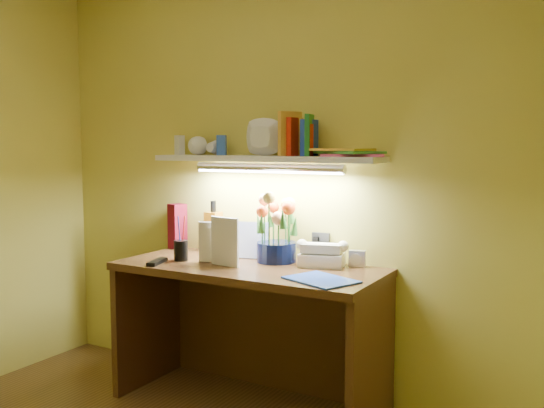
# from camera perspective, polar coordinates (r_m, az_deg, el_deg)

# --- Properties ---
(desk) EXTENTS (1.40, 0.60, 0.75)m
(desk) POSITION_cam_1_polar(r_m,az_deg,el_deg) (3.25, -2.23, -12.31)
(desk) COLOR #3A1A10
(desk) RESTS_ON ground
(flower_bouquet) EXTENTS (0.30, 0.30, 0.37)m
(flower_bouquet) POSITION_cam_1_polar(r_m,az_deg,el_deg) (3.22, 0.43, -2.22)
(flower_bouquet) COLOR black
(flower_bouquet) RESTS_ON desk
(telephone) EXTENTS (0.26, 0.22, 0.14)m
(telephone) POSITION_cam_1_polar(r_m,az_deg,el_deg) (3.14, 4.75, -4.63)
(telephone) COLOR white
(telephone) RESTS_ON desk
(desk_clock) EXTENTS (0.09, 0.06, 0.08)m
(desk_clock) POSITION_cam_1_polar(r_m,az_deg,el_deg) (3.14, 8.03, -5.11)
(desk_clock) COLOR silver
(desk_clock) RESTS_ON desk
(whisky_bottle) EXTENTS (0.08, 0.08, 0.30)m
(whisky_bottle) POSITION_cam_1_polar(r_m,az_deg,el_deg) (3.54, -5.53, -2.12)
(whisky_bottle) COLOR #B26A12
(whisky_bottle) RESTS_ON desk
(whisky_box) EXTENTS (0.11, 0.11, 0.27)m
(whisky_box) POSITION_cam_1_polar(r_m,az_deg,el_deg) (3.69, -8.89, -2.08)
(whisky_box) COLOR #600919
(whisky_box) RESTS_ON desk
(pen_cup) EXTENTS (0.08, 0.08, 0.19)m
(pen_cup) POSITION_cam_1_polar(r_m,az_deg,el_deg) (3.31, -8.57, -3.69)
(pen_cup) COLOR black
(pen_cup) RESTS_ON desk
(art_card) EXTENTS (0.20, 0.09, 0.20)m
(art_card) POSITION_cam_1_polar(r_m,az_deg,el_deg) (3.34, -1.99, -3.40)
(art_card) COLOR white
(art_card) RESTS_ON desk
(tv_remote) EXTENTS (0.09, 0.18, 0.02)m
(tv_remote) POSITION_cam_1_polar(r_m,az_deg,el_deg) (3.26, -10.74, -5.37)
(tv_remote) COLOR black
(tv_remote) RESTS_ON desk
(blue_folder) EXTENTS (0.37, 0.33, 0.01)m
(blue_folder) POSITION_cam_1_polar(r_m,az_deg,el_deg) (2.81, 4.63, -7.13)
(blue_folder) COLOR blue
(blue_folder) RESTS_ON desk
(desk_book_a) EXTENTS (0.16, 0.06, 0.22)m
(desk_book_a) POSITION_cam_1_polar(r_m,az_deg,el_deg) (3.25, -6.92, -3.54)
(desk_book_a) COLOR silver
(desk_book_a) RESTS_ON desk
(desk_book_b) EXTENTS (0.19, 0.05, 0.25)m
(desk_book_b) POSITION_cam_1_polar(r_m,az_deg,el_deg) (3.19, -5.73, -3.37)
(desk_book_b) COLOR silver
(desk_book_b) RESTS_ON desk
(wall_shelf) EXTENTS (1.32, 0.33, 0.26)m
(wall_shelf) POSITION_cam_1_polar(r_m,az_deg,el_deg) (3.23, 0.08, 4.92)
(wall_shelf) COLOR silver
(wall_shelf) RESTS_ON ground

